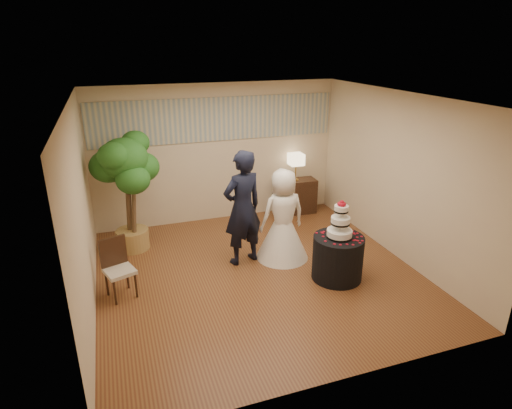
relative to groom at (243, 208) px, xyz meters
name	(u,v)px	position (x,y,z in m)	size (l,w,h in m)	color
floor	(258,274)	(0.10, -0.49, -0.98)	(5.00, 5.00, 0.00)	brown
ceiling	(259,98)	(0.10, -0.49, 1.82)	(5.00, 5.00, 0.00)	white
wall_back	(218,154)	(0.10, 2.01, 0.42)	(5.00, 0.06, 2.80)	beige
wall_front	(342,272)	(0.10, -2.99, 0.42)	(5.00, 0.06, 2.80)	beige
wall_left	(82,213)	(-2.40, -0.49, 0.42)	(0.06, 5.00, 2.80)	beige
wall_right	(398,177)	(2.60, -0.49, 0.42)	(0.06, 5.00, 2.80)	beige
mural_border	(217,119)	(0.10, 1.99, 1.12)	(4.90, 0.02, 0.85)	#A0A596
groom	(243,208)	(0.00, 0.00, 0.00)	(0.71, 0.47, 1.96)	black
bride	(283,215)	(0.69, -0.07, -0.18)	(0.91, 0.91, 1.59)	white
cake_table	(338,258)	(1.24, -1.01, -0.62)	(0.79, 0.79, 0.71)	black
wedding_cake	(341,219)	(1.24, -1.01, 0.04)	(0.40, 0.40, 0.61)	white
console	(295,196)	(1.73, 1.75, -0.60)	(0.90, 0.40, 0.75)	black
table_lamp	(296,167)	(1.73, 1.75, 0.06)	(0.29, 0.29, 0.58)	beige
ficus_tree	(128,193)	(-1.75, 1.11, 0.10)	(1.02, 1.02, 2.15)	#245E1E
side_chair	(119,270)	(-2.02, -0.44, -0.53)	(0.41, 0.43, 0.90)	black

